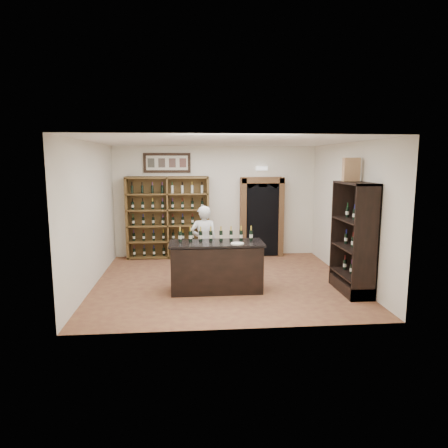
{
  "coord_description": "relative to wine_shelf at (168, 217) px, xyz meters",
  "views": [
    {
      "loc": [
        -0.74,
        -8.37,
        2.61
      ],
      "look_at": [
        0.03,
        0.3,
        1.22
      ],
      "focal_mm": 32.0,
      "sensor_mm": 36.0,
      "label": 1
    }
  ],
  "objects": [
    {
      "name": "side_cabinet",
      "position": [
        3.82,
        -3.23,
        -0.35
      ],
      "size": [
        0.48,
        1.2,
        2.2
      ],
      "color": "black",
      "rests_on": "ground"
    },
    {
      "name": "counter_bottle_3",
      "position": [
        1.0,
        -2.79,
        0.01
      ],
      "size": [
        0.07,
        0.07,
        0.3
      ],
      "color": "black",
      "rests_on": "tasting_counter"
    },
    {
      "name": "tasting_counter",
      "position": [
        1.1,
        -2.93,
        -0.61
      ],
      "size": [
        1.88,
        0.78,
        1.0
      ],
      "color": "black",
      "rests_on": "ground"
    },
    {
      "name": "floor",
      "position": [
        1.3,
        -2.33,
        -1.1
      ],
      "size": [
        5.5,
        5.5,
        0.0
      ],
      "primitive_type": "plane",
      "color": "olive",
      "rests_on": "ground"
    },
    {
      "name": "wall_back",
      "position": [
        1.3,
        0.17,
        0.4
      ],
      "size": [
        5.5,
        0.04,
        3.0
      ],
      "primitive_type": "cube",
      "color": "silver",
      "rests_on": "ground"
    },
    {
      "name": "counter_bottle_5",
      "position": [
        1.41,
        -2.79,
        0.01
      ],
      "size": [
        0.07,
        0.07,
        0.3
      ],
      "color": "black",
      "rests_on": "tasting_counter"
    },
    {
      "name": "counter_bottle_0",
      "position": [
        0.38,
        -2.79,
        0.01
      ],
      "size": [
        0.07,
        0.07,
        0.3
      ],
      "color": "black",
      "rests_on": "tasting_counter"
    },
    {
      "name": "ceiling",
      "position": [
        1.3,
        -2.33,
        1.9
      ],
      "size": [
        5.5,
        5.5,
        0.0
      ],
      "primitive_type": "plane",
      "rotation": [
        3.14,
        0.0,
        0.0
      ],
      "color": "white",
      "rests_on": "wall_back"
    },
    {
      "name": "emergency_light",
      "position": [
        2.55,
        0.09,
        1.3
      ],
      "size": [
        0.3,
        0.1,
        0.1
      ],
      "primitive_type": "cube",
      "color": "white",
      "rests_on": "wall_back"
    },
    {
      "name": "wall_left",
      "position": [
        -1.45,
        -2.33,
        0.4
      ],
      "size": [
        0.04,
        5.0,
        3.0
      ],
      "primitive_type": "cube",
      "color": "silver",
      "rests_on": "ground"
    },
    {
      "name": "counter_bottle_6",
      "position": [
        1.61,
        -2.79,
        0.01
      ],
      "size": [
        0.07,
        0.07,
        0.3
      ],
      "color": "black",
      "rests_on": "tasting_counter"
    },
    {
      "name": "plate",
      "position": [
        1.5,
        -3.14,
        -0.09
      ],
      "size": [
        0.26,
        0.26,
        0.02
      ],
      "primitive_type": "cylinder",
      "color": "beige",
      "rests_on": "tasting_counter"
    },
    {
      "name": "counter_bottle_1",
      "position": [
        0.59,
        -2.79,
        0.01
      ],
      "size": [
        0.07,
        0.07,
        0.3
      ],
      "color": "black",
      "rests_on": "tasting_counter"
    },
    {
      "name": "wall_right",
      "position": [
        4.05,
        -2.33,
        0.4
      ],
      "size": [
        0.04,
        5.0,
        3.0
      ],
      "primitive_type": "cube",
      "color": "silver",
      "rests_on": "ground"
    },
    {
      "name": "counter_bottle_2",
      "position": [
        0.79,
        -2.79,
        0.01
      ],
      "size": [
        0.07,
        0.07,
        0.3
      ],
      "color": "black",
      "rests_on": "tasting_counter"
    },
    {
      "name": "arched_doorway",
      "position": [
        2.55,
        -0.0,
        0.04
      ],
      "size": [
        1.17,
        0.35,
        2.17
      ],
      "color": "black",
      "rests_on": "ground"
    },
    {
      "name": "wine_shelf",
      "position": [
        0.0,
        0.0,
        0.0
      ],
      "size": [
        2.2,
        0.38,
        2.2
      ],
      "color": "brown",
      "rests_on": "ground"
    },
    {
      "name": "shopkeeper",
      "position": [
        0.88,
        -2.0,
        -0.28
      ],
      "size": [
        0.6,
        0.39,
        1.63
      ],
      "primitive_type": "imported",
      "rotation": [
        0.0,
        0.0,
        3.14
      ],
      "color": "silver",
      "rests_on": "ground"
    },
    {
      "name": "wine_crate",
      "position": [
        3.81,
        -2.92,
        1.33
      ],
      "size": [
        0.34,
        0.15,
        0.47
      ],
      "primitive_type": "cube",
      "rotation": [
        0.0,
        0.0,
        -0.04
      ],
      "color": "tan",
      "rests_on": "side_cabinet"
    },
    {
      "name": "framed_picture",
      "position": [
        0.0,
        0.14,
        1.45
      ],
      "size": [
        1.25,
        0.04,
        0.52
      ],
      "primitive_type": "cube",
      "color": "black",
      "rests_on": "wall_back"
    },
    {
      "name": "counter_bottle_4",
      "position": [
        1.2,
        -2.79,
        0.01
      ],
      "size": [
        0.07,
        0.07,
        0.3
      ],
      "color": "black",
      "rests_on": "tasting_counter"
    },
    {
      "name": "counter_bottle_7",
      "position": [
        1.82,
        -2.79,
        0.01
      ],
      "size": [
        0.07,
        0.07,
        0.3
      ],
      "color": "black",
      "rests_on": "tasting_counter"
    }
  ]
}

